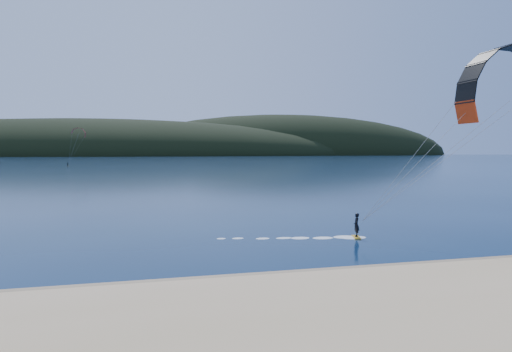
{
  "coord_description": "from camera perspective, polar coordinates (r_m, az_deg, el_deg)",
  "views": [
    {
      "loc": [
        -3.99,
        -18.07,
        6.52
      ],
      "look_at": [
        3.33,
        10.0,
        5.0
      ],
      "focal_mm": 32.93,
      "sensor_mm": 36.0,
      "label": 1
    }
  ],
  "objects": [
    {
      "name": "wet_sand",
      "position": [
        23.81,
        -4.53,
        -12.78
      ],
      "size": [
        220.0,
        2.5,
        0.1
      ],
      "color": "#8E7252",
      "rests_on": "ground"
    },
    {
      "name": "ground",
      "position": [
        19.62,
        -2.13,
        -16.42
      ],
      "size": [
        1800.0,
        1800.0,
        0.0
      ],
      "primitive_type": "plane",
      "color": "#071D39",
      "rests_on": "ground"
    },
    {
      "name": "kitesurfer_near",
      "position": [
        39.29,
        27.87,
        7.66
      ],
      "size": [
        25.69,
        6.33,
        14.77
      ],
      "color": "gold",
      "rests_on": "ground"
    },
    {
      "name": "headland",
      "position": [
        763.39,
        -14.29,
        2.42
      ],
      "size": [
        1200.0,
        310.0,
        140.0
      ],
      "color": "black",
      "rests_on": "ground"
    },
    {
      "name": "kitesurfer_far",
      "position": [
        221.31,
        -20.79,
        4.66
      ],
      "size": [
        9.09,
        6.13,
        16.33
      ],
      "color": "gold",
      "rests_on": "ground"
    }
  ]
}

